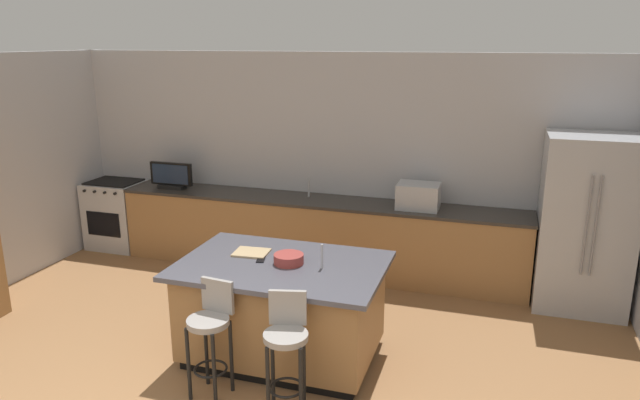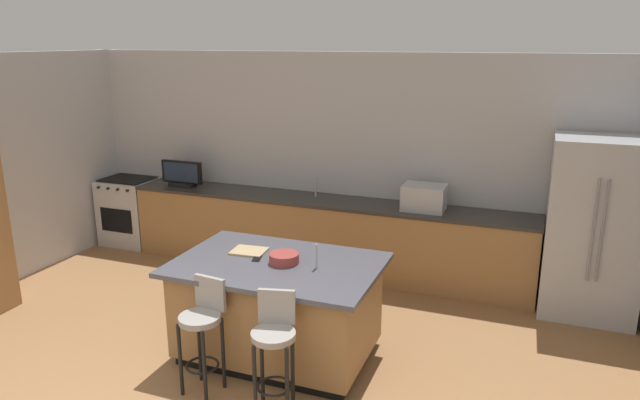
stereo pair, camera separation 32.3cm
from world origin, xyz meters
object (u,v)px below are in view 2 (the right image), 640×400
range_oven (130,211)px  cutting_board (249,251)px  bar_stool_left (203,326)px  cell_phone (257,258)px  refrigerator (594,228)px  tv_monitor (182,175)px  bar_stool_right (274,344)px  kitchen_island (278,308)px  microwave (424,198)px  fruit_bowl (284,258)px

range_oven → cutting_board: 3.51m
range_oven → bar_stool_left: (2.93, -2.78, 0.11)m
bar_stool_left → cell_phone: bar_stool_left is taller
cutting_board → refrigerator: bearing=31.0°
tv_monitor → bar_stool_right: 3.90m
kitchen_island → microwave: bearing=66.4°
range_oven → cutting_board: range_oven is taller
refrigerator → tv_monitor: size_ratio=3.18×
kitchen_island → tv_monitor: (-2.32, 2.01, 0.62)m
refrigerator → cutting_board: 3.54m
kitchen_island → fruit_bowl: (0.06, 0.02, 0.49)m
range_oven → microwave: 4.21m
microwave → tv_monitor: 3.22m
tv_monitor → cutting_board: 2.71m
bar_stool_left → cutting_board: size_ratio=3.09×
bar_stool_right → fruit_bowl: 0.93m
microwave → fruit_bowl: 2.21m
bar_stool_right → fruit_bowl: (-0.28, 0.81, 0.36)m
refrigerator → tv_monitor: refrigerator is taller
range_oven → bar_stool_left: bearing=-43.5°
bar_stool_right → cutting_board: bar_stool_right is taller
kitchen_island → microwave: microwave is taller
kitchen_island → tv_monitor: bearing=139.2°
bar_stool_left → bar_stool_right: bar_stool_right is taller
range_oven → tv_monitor: tv_monitor is taller
range_oven → kitchen_island: bearing=-32.2°
range_oven → tv_monitor: bearing=-3.1°
bar_stool_right → cutting_board: (-0.70, 0.94, 0.33)m
kitchen_island → refrigerator: 3.36m
refrigerator → microwave: bearing=177.2°
bar_stool_left → fruit_bowl: bearing=68.4°
cell_phone → cutting_board: 0.20m
range_oven → cell_phone: bearing=-33.7°
tv_monitor → cutting_board: bearing=-43.4°
bar_stool_left → fruit_bowl: size_ratio=3.64×
fruit_bowl → kitchen_island: bearing=-166.3°
bar_stool_left → refrigerator: bearing=48.4°
refrigerator → cell_phone: bearing=-146.0°
range_oven → microwave: microwave is taller
kitchen_island → tv_monitor: tv_monitor is taller
kitchen_island → bar_stool_left: 0.80m
refrigerator → tv_monitor: 5.01m
kitchen_island → cell_phone: (-0.21, 0.02, 0.45)m
kitchen_island → cell_phone: bearing=174.5°
fruit_bowl → cell_phone: (-0.27, 0.00, -0.04)m
bar_stool_left → bar_stool_right: size_ratio=0.98×
cutting_board → kitchen_island: bearing=-22.5°
refrigerator → range_oven: refrigerator is taller
refrigerator → microwave: size_ratio=3.92×
kitchen_island → bar_stool_right: bearing=-66.7°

